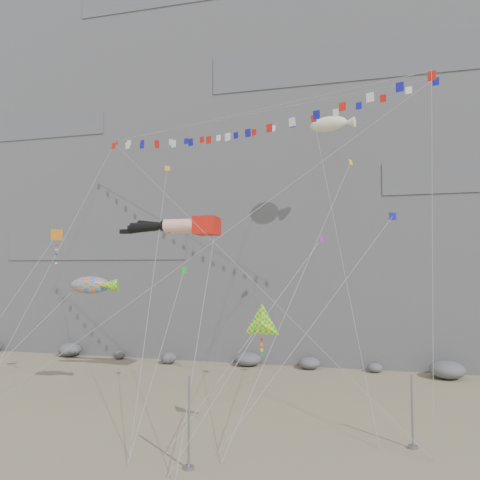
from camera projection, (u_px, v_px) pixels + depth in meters
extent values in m
plane|color=gray|center=(186.00, 419.00, 29.47)|extent=(120.00, 120.00, 0.00)
cube|color=slate|center=(274.00, 152.00, 61.99)|extent=(80.00, 28.00, 50.00)
cylinder|color=gray|center=(189.00, 422.00, 22.24)|extent=(0.12, 0.12, 4.34)
cylinder|color=gray|center=(412.00, 412.00, 24.77)|extent=(0.12, 0.12, 3.80)
cube|color=red|center=(207.00, 226.00, 35.65)|extent=(1.77, 2.37, 1.36)
cylinder|color=#FFB49F|center=(179.00, 226.00, 35.40)|extent=(2.35, 1.10, 1.01)
sphere|color=black|center=(165.00, 226.00, 35.64)|extent=(0.92, 0.92, 0.92)
cone|color=black|center=(148.00, 227.00, 35.92)|extent=(2.79, 0.95, 0.94)
cube|color=black|center=(126.00, 232.00, 36.28)|extent=(0.91, 0.43, 0.34)
cylinder|color=#FFB49F|center=(185.00, 227.00, 36.73)|extent=(2.35, 1.10, 1.01)
sphere|color=black|center=(171.00, 227.00, 36.97)|extent=(0.92, 0.92, 0.92)
cone|color=black|center=(155.00, 226.00, 37.26)|extent=(2.80, 0.95, 1.01)
cube|color=black|center=(133.00, 228.00, 37.64)|extent=(0.91, 0.43, 0.34)
cylinder|color=gray|center=(195.00, 320.00, 27.95)|extent=(0.03, 0.03, 19.39)
cylinder|color=gray|center=(130.00, 242.00, 34.65)|extent=(0.03, 0.03, 30.48)
cylinder|color=gray|center=(318.00, 257.00, 27.97)|extent=(0.03, 0.03, 24.15)
cube|color=gray|center=(434.00, 461.00, 22.97)|extent=(0.16, 0.16, 0.10)
cylinder|color=gray|center=(22.00, 348.00, 31.40)|extent=(0.03, 0.03, 12.43)
cylinder|color=gray|center=(218.00, 394.00, 23.03)|extent=(0.03, 0.03, 8.56)
cube|color=gray|center=(167.00, 477.00, 21.15)|extent=(0.16, 0.16, 0.10)
cylinder|color=gray|center=(348.00, 246.00, 32.63)|extent=(0.03, 0.03, 26.59)
cube|color=gray|center=(380.00, 449.00, 24.52)|extent=(0.16, 0.16, 0.10)
cylinder|color=gray|center=(154.00, 273.00, 32.26)|extent=(0.03, 0.03, 24.68)
cube|color=gray|center=(129.00, 457.00, 23.42)|extent=(0.16, 0.16, 0.10)
cylinder|color=gray|center=(255.00, 331.00, 27.90)|extent=(0.03, 0.03, 16.80)
cube|color=gray|center=(165.00, 455.00, 23.61)|extent=(0.16, 0.16, 0.10)
cylinder|color=gray|center=(161.00, 348.00, 27.98)|extent=(0.03, 0.03, 14.09)
cube|color=gray|center=(127.00, 465.00, 22.48)|extent=(0.16, 0.16, 0.10)
cylinder|color=gray|center=(301.00, 277.00, 29.73)|extent=(0.03, 0.03, 24.15)
cube|color=gray|center=(221.00, 464.00, 22.62)|extent=(0.16, 0.16, 0.10)
cylinder|color=gray|center=(317.00, 319.00, 27.61)|extent=(0.03, 0.03, 18.65)
cube|color=gray|center=(217.00, 454.00, 23.75)|extent=(0.16, 0.16, 0.10)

